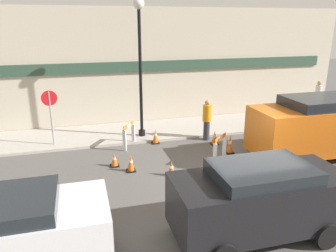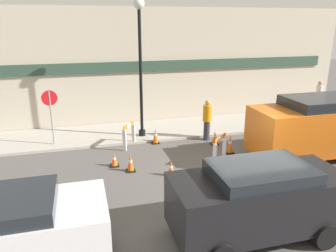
% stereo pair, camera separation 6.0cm
% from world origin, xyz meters
% --- Properties ---
extents(ground_plane, '(60.00, 60.00, 0.00)m').
position_xyz_m(ground_plane, '(0.00, 0.00, 0.00)').
color(ground_plane, '#565451').
extents(sidewalk_slab, '(18.00, 2.91, 0.11)m').
position_xyz_m(sidewalk_slab, '(0.00, 5.95, 0.05)').
color(sidewalk_slab, '#ADA89E').
rests_on(sidewalk_slab, ground_plane).
extents(storefront_facade, '(18.00, 0.22, 5.50)m').
position_xyz_m(storefront_facade, '(0.00, 7.48, 2.75)').
color(storefront_facade, '#BCB29E').
rests_on(storefront_facade, ground_plane).
extents(streetlamp_post, '(0.44, 0.44, 5.61)m').
position_xyz_m(streetlamp_post, '(-2.16, 5.22, 3.69)').
color(streetlamp_post, black).
rests_on(streetlamp_post, sidewalk_slab).
extents(stop_sign, '(0.60, 0.11, 2.20)m').
position_xyz_m(stop_sign, '(-5.79, 5.10, 1.58)').
color(stop_sign, gray).
rests_on(stop_sign, sidewalk_slab).
extents(barricade_0, '(0.76, 0.72, 1.05)m').
position_xyz_m(barricade_0, '(-0.05, 1.76, 0.58)').
color(barricade_0, white).
rests_on(barricade_0, ground_plane).
extents(barricade_1, '(0.60, 0.80, 0.99)m').
position_xyz_m(barricade_1, '(-2.87, 4.24, 0.54)').
color(barricade_1, white).
rests_on(barricade_1, ground_plane).
extents(traffic_cone_0, '(0.30, 0.30, 0.75)m').
position_xyz_m(traffic_cone_0, '(0.76, 2.60, 0.36)').
color(traffic_cone_0, black).
rests_on(traffic_cone_0, ground_plane).
extents(traffic_cone_1, '(0.30, 0.30, 0.64)m').
position_xyz_m(traffic_cone_1, '(-1.75, 4.40, 0.31)').
color(traffic_cone_1, black).
rests_on(traffic_cone_1, ground_plane).
extents(traffic_cone_2, '(0.30, 0.30, 0.49)m').
position_xyz_m(traffic_cone_2, '(-3.65, 2.56, 0.23)').
color(traffic_cone_2, black).
rests_on(traffic_cone_2, ground_plane).
extents(traffic_cone_3, '(0.30, 0.30, 0.60)m').
position_xyz_m(traffic_cone_3, '(-3.17, 2.01, 0.29)').
color(traffic_cone_3, black).
rests_on(traffic_cone_3, ground_plane).
extents(traffic_cone_4, '(0.30, 0.30, 0.61)m').
position_xyz_m(traffic_cone_4, '(0.56, 3.61, 0.29)').
color(traffic_cone_4, black).
rests_on(traffic_cone_4, ground_plane).
extents(traffic_cone_5, '(0.30, 0.30, 0.52)m').
position_xyz_m(traffic_cone_5, '(-1.94, 1.33, 0.25)').
color(traffic_cone_5, black).
rests_on(traffic_cone_5, ground_plane).
extents(person_worker, '(0.51, 0.51, 1.74)m').
position_xyz_m(person_worker, '(0.45, 4.25, 0.93)').
color(person_worker, '#33333D').
rests_on(person_worker, ground_plane).
extents(person_pedestrian, '(0.39, 0.39, 1.83)m').
position_xyz_m(person_pedestrian, '(7.29, 5.94, 1.11)').
color(person_pedestrian, '#33333D').
rests_on(person_pedestrian, sidewalk_slab).
extents(parked_car_1, '(4.03, 1.84, 1.78)m').
position_xyz_m(parked_car_1, '(-0.86, -2.22, 1.00)').
color(parked_car_1, black).
rests_on(parked_car_1, ground_plane).
extents(work_van, '(5.27, 2.09, 2.28)m').
position_xyz_m(work_van, '(3.83, 1.42, 1.25)').
color(work_van, '#D16619').
rests_on(work_van, ground_plane).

